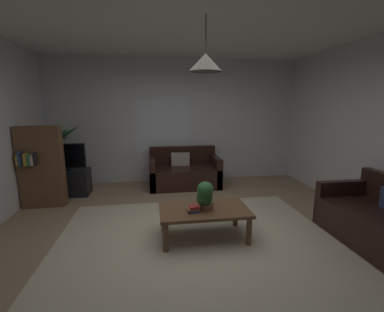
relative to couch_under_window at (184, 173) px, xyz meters
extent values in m
cube|color=#9E8466|center=(-0.12, -2.27, -0.28)|extent=(5.59, 5.52, 0.02)
cube|color=beige|center=(-0.12, -2.47, -0.27)|extent=(3.63, 3.03, 0.01)
cube|color=silver|center=(-0.12, 0.52, 1.11)|extent=(5.71, 0.06, 2.77)
cube|color=white|center=(-0.12, -2.27, 2.50)|extent=(5.59, 5.52, 0.02)
cube|color=white|center=(-0.43, 0.49, 1.02)|extent=(1.20, 0.01, 1.19)
cube|color=black|center=(0.00, -0.04, -0.06)|extent=(1.48, 0.85, 0.42)
cube|color=black|center=(0.00, 0.33, 0.35)|extent=(1.48, 0.12, 0.40)
cube|color=black|center=(-0.68, -0.04, 0.05)|extent=(0.12, 0.85, 0.64)
cube|color=black|center=(0.68, -0.04, 0.05)|extent=(0.12, 0.85, 0.64)
cube|color=#B7AD9E|center=(-0.07, 0.15, 0.29)|extent=(0.40, 0.13, 0.28)
cube|color=black|center=(2.15, -2.78, -0.06)|extent=(0.85, 1.40, 0.42)
cube|color=black|center=(2.15, -2.14, 0.05)|extent=(0.85, 0.12, 0.64)
cube|color=brown|center=(-0.01, -2.31, 0.11)|extent=(1.17, 0.66, 0.04)
cylinder|color=brown|center=(-0.54, -2.58, -0.09)|extent=(0.07, 0.07, 0.37)
cylinder|color=brown|center=(0.51, -2.58, -0.09)|extent=(0.07, 0.07, 0.37)
cylinder|color=brown|center=(-0.54, -2.04, -0.09)|extent=(0.07, 0.07, 0.37)
cylinder|color=brown|center=(0.51, -2.04, -0.09)|extent=(0.07, 0.07, 0.37)
cube|color=#2D4C8C|center=(-0.17, -2.41, 0.15)|extent=(0.14, 0.11, 0.03)
cube|color=#99663F|center=(-0.17, -2.42, 0.18)|extent=(0.16, 0.11, 0.03)
cube|color=#B22D2D|center=(-0.16, -2.42, 0.20)|extent=(0.14, 0.11, 0.03)
cube|color=black|center=(0.09, -2.24, 0.15)|extent=(0.12, 0.17, 0.02)
cylinder|color=brown|center=(0.01, -2.35, 0.17)|extent=(0.18, 0.18, 0.08)
sphere|color=#2D6B33|center=(-0.02, -2.33, 0.29)|extent=(0.21, 0.21, 0.21)
sphere|color=#2D6B33|center=(0.00, -2.36, 0.32)|extent=(0.17, 0.17, 0.17)
sphere|color=#2D6B33|center=(-0.01, -2.37, 0.41)|extent=(0.21, 0.21, 0.21)
cube|color=black|center=(-2.37, -0.26, -0.02)|extent=(0.90, 0.44, 0.50)
cube|color=black|center=(-2.37, -0.28, 0.51)|extent=(0.84, 0.05, 0.47)
cube|color=black|center=(-2.37, -0.31, 0.51)|extent=(0.80, 0.00, 0.43)
cube|color=black|center=(-2.37, -0.28, 0.25)|extent=(0.24, 0.16, 0.04)
cylinder|color=#4C4C51|center=(-2.54, 0.27, -0.12)|extent=(0.32, 0.32, 0.30)
cylinder|color=brown|center=(-2.54, 0.27, 0.42)|extent=(0.05, 0.05, 0.79)
cone|color=#235B2D|center=(-2.35, 0.27, 0.93)|extent=(0.44, 0.11, 0.31)
cone|color=#235B2D|center=(-2.51, 0.48, 0.91)|extent=(0.15, 0.47, 0.30)
cone|color=#235B2D|center=(-2.73, 0.41, 0.93)|extent=(0.43, 0.39, 0.37)
cone|color=#235B2D|center=(-2.66, 0.17, 0.91)|extent=(0.32, 0.29, 0.32)
cone|color=#235B2D|center=(-2.45, 0.05, 0.90)|extent=(0.23, 0.50, 0.32)
cube|color=brown|center=(-2.55, -0.81, 0.43)|extent=(0.70, 0.22, 1.40)
cube|color=gold|center=(-2.84, -0.93, 0.58)|extent=(0.03, 0.16, 0.17)
cube|color=#2D4C8C|center=(-2.80, -0.93, 0.61)|extent=(0.04, 0.16, 0.24)
cube|color=black|center=(-2.76, -0.93, 0.60)|extent=(0.03, 0.16, 0.22)
cube|color=gold|center=(-2.71, -0.93, 0.59)|extent=(0.05, 0.16, 0.20)
cube|color=#387247|center=(-2.66, -0.93, 0.58)|extent=(0.05, 0.16, 0.18)
cube|color=beige|center=(-2.61, -0.93, 0.58)|extent=(0.04, 0.16, 0.17)
cube|color=black|center=(-2.57, -0.93, 0.60)|extent=(0.03, 0.16, 0.21)
cylinder|color=black|center=(-0.01, -2.31, 2.28)|extent=(0.01, 0.01, 0.42)
cone|color=#4C4742|center=(-0.01, -2.31, 1.96)|extent=(0.40, 0.40, 0.21)
camera|label=1|loc=(-0.66, -5.51, 1.49)|focal=24.64mm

